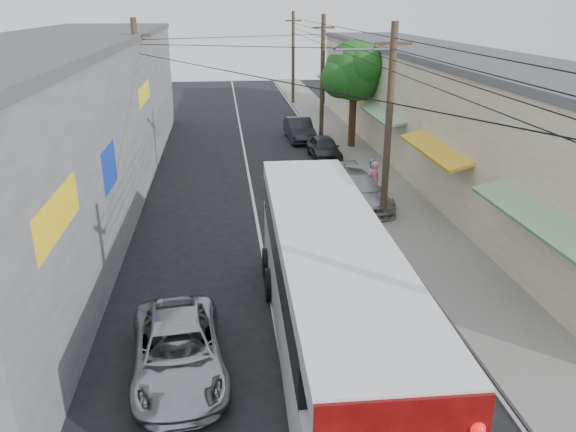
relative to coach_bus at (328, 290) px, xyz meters
name	(u,v)px	position (x,y,z in m)	size (l,w,h in m)	color
sidewalk	(370,174)	(5.30, 15.90, -1.80)	(3.00, 80.00, 0.12)	slate
building_right	(443,108)	(9.79, 17.90, 1.29)	(7.09, 40.00, 6.25)	beige
building_left	(61,121)	(-9.70, 13.89, 1.79)	(7.20, 36.00, 7.25)	gray
utility_poles	(308,97)	(1.92, 16.22, 2.27)	(11.80, 45.28, 8.00)	#473828
street_tree	(355,72)	(5.67, 21.91, 2.82)	(4.40, 4.00, 6.60)	#3F2B19
coach_bus	(328,290)	(0.00, 0.00, 0.00)	(3.09, 12.51, 3.59)	silver
jeepney	(178,351)	(-3.78, -0.45, -1.20)	(2.19, 4.75, 1.32)	#A9A9B0
parked_suv	(357,190)	(3.40, 11.10, -1.12)	(2.08, 5.11, 1.48)	#A09FA7
parked_car_mid	(324,148)	(3.40, 19.41, -1.19)	(1.58, 3.92, 1.34)	#27282C
parked_car_far	(299,129)	(2.60, 24.39, -1.12)	(1.56, 4.47, 1.47)	black
pedestrian_near	(373,181)	(4.20, 11.35, -0.80)	(0.68, 0.45, 1.88)	pink
pedestrian_far	(371,175)	(4.45, 12.70, -0.91)	(0.80, 0.62, 1.65)	#96B9DB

